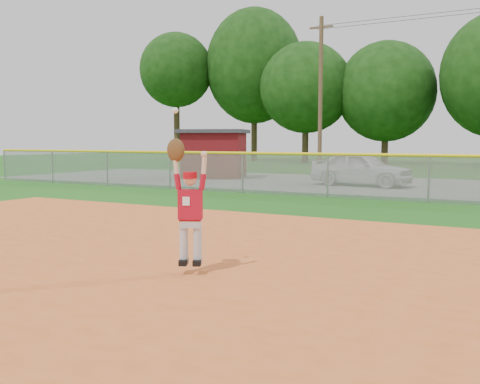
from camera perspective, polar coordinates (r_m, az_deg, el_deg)
ground at (r=8.33m, az=8.35°, el=-8.17°), size 120.00×120.00×0.00m
clay_infield at (r=5.71m, az=-2.39°, el=-14.36°), size 24.00×16.00×0.04m
parking_strip at (r=23.85m, az=21.70°, el=0.43°), size 44.00×10.00×0.03m
car_white_a at (r=23.52m, az=12.81°, el=2.45°), size 4.48×2.21×1.47m
utility_shed at (r=27.90m, az=-2.78°, el=4.12°), size 4.01×3.52×2.53m
outfield_fence at (r=17.86m, az=19.51°, el=1.72°), size 40.06×0.10×1.55m
ballplayer at (r=7.70m, az=-5.55°, el=-1.13°), size 0.59×0.36×2.26m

